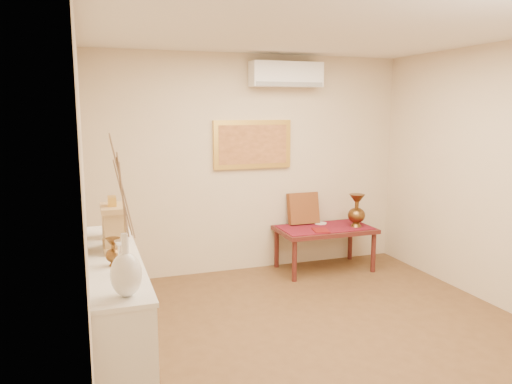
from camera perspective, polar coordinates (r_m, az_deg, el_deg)
name	(u,v)px	position (r m, az deg, el deg)	size (l,w,h in m)	color
floor	(334,343)	(4.63, 8.88, -16.73)	(4.50, 4.50, 0.00)	brown
ceiling	(343,24)	(4.21, 9.86, 18.43)	(4.50, 4.50, 0.00)	silver
wall_back	(252,164)	(6.26, -0.48, 3.20)	(4.00, 0.02, 2.70)	beige
wall_left	(85,207)	(3.71, -18.95, -1.68)	(0.02, 4.50, 2.70)	beige
white_vase	(124,216)	(2.87, -14.90, -2.70)	(0.18, 0.18, 0.93)	silver
candlestick	(120,258)	(3.35, -15.31, -7.23)	(0.11, 0.11, 0.22)	silver
brass_urn_small	(113,248)	(3.54, -16.00, -6.16)	(0.11, 0.11, 0.25)	brown
table_cloth	(325,227)	(6.39, 7.87, -4.02)	(1.14, 0.59, 0.01)	maroon
brass_urn_tall	(357,207)	(6.44, 11.44, -1.69)	(0.22, 0.22, 0.50)	brown
plate	(320,223)	(6.56, 7.37, -3.56)	(0.16, 0.16, 0.01)	silver
menu	(321,230)	(6.18, 7.42, -4.37)	(0.18, 0.25, 0.01)	maroon
cushion	(303,208)	(6.50, 5.41, -1.87)	(0.41, 0.10, 0.41)	#591911
display_ledge	(116,319)	(3.97, -15.67, -13.81)	(0.37, 2.02, 0.98)	white
mantel_clock	(114,227)	(3.92, -15.97, -3.88)	(0.17, 0.36, 0.41)	tan
wooden_chest	(112,223)	(4.32, -16.15, -3.37)	(0.16, 0.21, 0.24)	tan
low_table	(325,233)	(6.41, 7.85, -4.62)	(1.20, 0.70, 0.55)	#501C18
painting	(253,144)	(6.22, -0.40, 5.46)	(1.00, 0.06, 0.60)	gold
ac_unit	(286,75)	(6.26, 3.47, 13.25)	(0.90, 0.25, 0.30)	white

